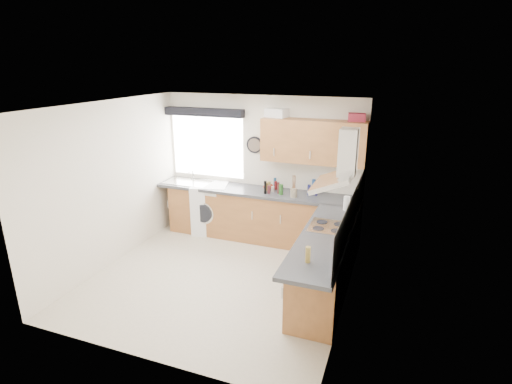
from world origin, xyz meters
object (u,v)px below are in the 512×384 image
at_px(oven, 327,260).
at_px(washing_machine, 211,208).
at_px(upper_cabinets, 313,142).
at_px(extractor_hood, 341,166).

bearing_deg(oven, washing_machine, 152.96).
relative_size(oven, upper_cabinets, 0.50).
bearing_deg(washing_machine, upper_cabinets, -11.75).
xyz_separation_m(extractor_hood, upper_cabinets, (-0.65, 1.33, 0.03)).
distance_m(oven, extractor_hood, 1.35).
bearing_deg(extractor_hood, oven, 180.00).
distance_m(oven, upper_cabinets, 1.99).
bearing_deg(upper_cabinets, oven, -67.46).
height_order(oven, upper_cabinets, upper_cabinets).
xyz_separation_m(oven, upper_cabinets, (-0.55, 1.32, 1.38)).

